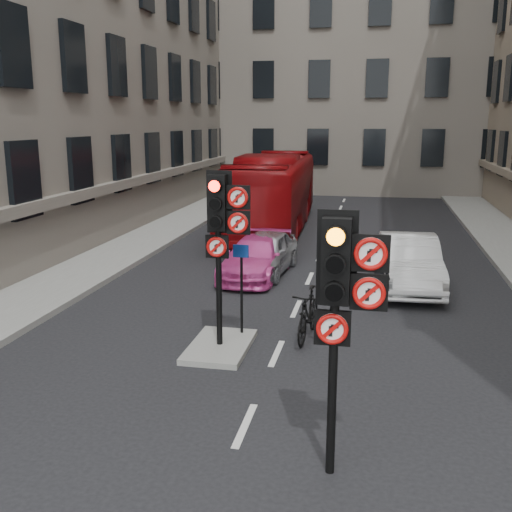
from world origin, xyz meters
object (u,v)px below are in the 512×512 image
at_px(signal_near, 342,290).
at_px(signal_far, 222,221).
at_px(car_silver, 265,253).
at_px(info_sign, 241,276).
at_px(car_white, 409,262).
at_px(car_pink, 256,257).
at_px(bus_red, 272,192).
at_px(motorcycle, 308,314).
at_px(motorcyclist, 379,278).

relative_size(signal_near, signal_far, 1.00).
xyz_separation_m(car_silver, info_sign, (0.55, -5.69, 0.75)).
bearing_deg(car_white, car_pink, 172.20).
height_order(signal_near, info_sign, signal_near).
xyz_separation_m(signal_far, bus_red, (-1.39, 13.74, -1.08)).
bearing_deg(car_pink, motorcycle, -63.52).
height_order(signal_near, car_white, signal_near).
bearing_deg(car_silver, bus_red, 103.24).
relative_size(signal_far, motorcycle, 1.93).
distance_m(motorcyclist, info_sign, 4.00).
bearing_deg(motorcyclist, bus_red, -48.45).
height_order(car_white, motorcyclist, motorcyclist).
relative_size(car_white, info_sign, 2.26).
distance_m(car_silver, motorcyclist, 4.58).
bearing_deg(car_pink, info_sign, -79.02).
bearing_deg(info_sign, car_silver, 98.41).
distance_m(car_silver, motorcycle, 5.77).
xyz_separation_m(signal_far, car_pink, (-0.52, 5.97, -2.11)).
height_order(motorcycle, info_sign, info_sign).
xyz_separation_m(car_silver, bus_red, (-1.05, 7.31, 0.98)).
bearing_deg(bus_red, signal_near, -79.75).
bearing_deg(info_sign, motorcyclist, 45.63).
bearing_deg(bus_red, info_sign, -85.40).
relative_size(signal_far, car_silver, 0.95).
xyz_separation_m(signal_near, car_pink, (-3.12, 9.97, -1.99)).
bearing_deg(motorcyclist, car_silver, -23.00).
height_order(signal_near, car_silver, signal_near).
distance_m(bus_red, info_sign, 13.10).
bearing_deg(car_white, motorcyclist, -114.21).
xyz_separation_m(car_white, car_pink, (-4.47, 0.35, -0.15)).
xyz_separation_m(car_pink, motorcyclist, (3.64, -2.54, 0.21)).
xyz_separation_m(car_white, motorcycle, (-2.32, -4.61, -0.18)).
xyz_separation_m(bus_red, motorcyclist, (4.51, -10.31, -0.82)).
bearing_deg(car_silver, motorcycle, -64.86).
xyz_separation_m(signal_far, motorcycle, (1.64, 1.01, -2.15)).
relative_size(car_white, motorcycle, 2.41).
bearing_deg(car_silver, signal_far, -81.86).
relative_size(signal_far, car_pink, 0.88).
bearing_deg(bus_red, car_white, -59.09).
bearing_deg(car_pink, signal_far, -82.04).
distance_m(signal_near, bus_red, 18.21).
height_order(car_pink, motorcyclist, motorcyclist).
distance_m(signal_far, car_silver, 6.76).
distance_m(signal_near, car_silver, 11.01).
distance_m(car_silver, bus_red, 7.45).
xyz_separation_m(signal_far, motorcyclist, (3.12, 3.43, -1.90)).
relative_size(signal_near, motorcyclist, 2.24).
bearing_deg(car_white, info_sign, -130.80).
relative_size(car_silver, car_white, 0.85).
height_order(signal_near, motorcycle, signal_near).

